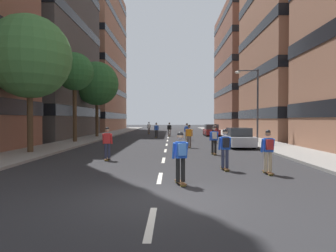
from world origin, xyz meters
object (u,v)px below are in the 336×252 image
(skater_4, at_px, (189,135))
(skater_5, at_px, (181,154))
(skater_9, at_px, (156,129))
(parked_car_near, at_px, (211,131))
(parked_car_mid, at_px, (238,138))
(skater_3, at_px, (169,129))
(skater_10, at_px, (214,138))
(skater_7, at_px, (225,147))
(skater_1, at_px, (215,132))
(skater_6, at_px, (187,131))
(skater_2, at_px, (149,127))
(street_tree_far, at_px, (74,72))
(street_tree_near, at_px, (97,84))
(street_tree_mid, at_px, (29,57))
(streetlamp_right, at_px, (254,97))
(skater_0, at_px, (268,149))
(skater_8, at_px, (107,142))

(skater_4, height_order, skater_5, same)
(skater_9, bearing_deg, parked_car_near, 27.84)
(parked_car_mid, relative_size, skater_3, 2.47)
(skater_10, bearing_deg, skater_7, -93.15)
(skater_1, xyz_separation_m, skater_9, (-5.79, 8.63, -0.03))
(skater_4, height_order, skater_7, same)
(skater_6, bearing_deg, skater_9, 128.87)
(parked_car_near, bearing_deg, skater_2, 145.83)
(street_tree_far, xyz_separation_m, skater_5, (9.21, -18.02, -5.49))
(street_tree_near, bearing_deg, parked_car_mid, -42.00)
(skater_3, bearing_deg, street_tree_near, -163.80)
(skater_6, distance_m, skater_7, 19.33)
(skater_2, xyz_separation_m, skater_5, (3.72, -36.05, 0.03))
(skater_3, bearing_deg, street_tree_far, -128.29)
(street_tree_near, bearing_deg, street_tree_far, -90.00)
(street_tree_mid, bearing_deg, skater_1, 34.47)
(skater_1, distance_m, skater_3, 11.84)
(skater_4, height_order, skater_9, same)
(skater_5, bearing_deg, skater_1, 78.43)
(parked_car_near, xyz_separation_m, streetlamp_right, (2.16, -12.66, 3.44))
(parked_car_near, xyz_separation_m, parked_car_mid, (0.00, -16.48, 0.00))
(street_tree_near, distance_m, skater_0, 28.06)
(skater_4, bearing_deg, skater_6, 88.34)
(street_tree_far, distance_m, skater_0, 21.19)
(street_tree_far, xyz_separation_m, skater_1, (12.87, -0.15, -5.49))
(skater_4, distance_m, skater_6, 8.88)
(streetlamp_right, relative_size, skater_7, 3.65)
(parked_car_mid, height_order, skater_5, skater_5)
(streetlamp_right, bearing_deg, skater_8, -133.37)
(street_tree_mid, bearing_deg, street_tree_far, 90.00)
(skater_3, height_order, skater_8, same)
(skater_4, height_order, skater_8, same)
(parked_car_mid, distance_m, skater_4, 3.88)
(skater_5, bearing_deg, street_tree_near, 109.23)
(skater_0, distance_m, skater_1, 15.86)
(skater_1, distance_m, skater_5, 18.25)
(parked_car_near, height_order, skater_7, skater_7)
(skater_7, distance_m, skater_8, 6.56)
(street_tree_far, xyz_separation_m, skater_9, (7.08, 8.49, -5.52))
(streetlamp_right, xyz_separation_m, skater_0, (-3.49, -15.54, -3.12))
(parked_car_near, xyz_separation_m, skater_3, (-5.49, -1.29, 0.29))
(street_tree_mid, bearing_deg, skater_0, -28.83)
(skater_1, distance_m, skater_6, 4.99)
(parked_car_near, relative_size, skater_10, 2.47)
(streetlamp_right, bearing_deg, skater_3, 123.93)
(parked_car_mid, height_order, street_tree_near, street_tree_near)
(skater_6, height_order, skater_9, same)
(streetlamp_right, xyz_separation_m, skater_2, (-10.76, 18.50, -3.15))
(skater_7, bearing_deg, streetlamp_right, 70.94)
(skater_0, height_order, skater_8, same)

